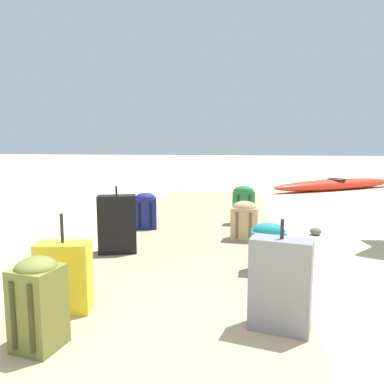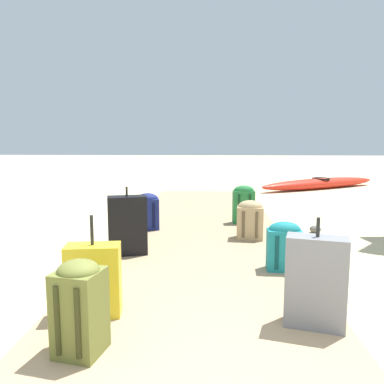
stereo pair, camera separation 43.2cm
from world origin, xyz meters
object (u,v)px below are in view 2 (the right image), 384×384
(suitcase_grey, at_px, (316,282))
(kayak, at_px, (321,183))
(suitcase_yellow, at_px, (94,280))
(suitcase_black, at_px, (127,225))
(backpack_teal, at_px, (284,245))
(backpack_green, at_px, (244,203))
(backpack_navy, at_px, (148,210))
(backpack_tan, at_px, (250,219))
(backpack_olive, at_px, (79,305))

(suitcase_grey, height_order, kayak, suitcase_grey)
(suitcase_yellow, xyz_separation_m, suitcase_grey, (1.57, -0.10, 0.05))
(suitcase_black, xyz_separation_m, backpack_teal, (1.65, -0.45, -0.07))
(backpack_green, height_order, backpack_navy, backpack_green)
(backpack_tan, distance_m, backpack_olive, 3.06)
(backpack_tan, bearing_deg, suitcase_black, -152.33)
(suitcase_grey, bearing_deg, backpack_teal, 89.73)
(backpack_olive, bearing_deg, suitcase_yellow, 98.25)
(kayak, bearing_deg, backpack_tan, -113.45)
(backpack_teal, distance_m, suitcase_grey, 1.15)
(suitcase_grey, bearing_deg, kayak, 74.04)
(backpack_tan, height_order, kayak, backpack_tan)
(backpack_green, relative_size, kayak, 0.15)
(backpack_green, bearing_deg, suitcase_grey, -86.35)
(suitcase_black, relative_size, backpack_green, 1.30)
(suitcase_yellow, xyz_separation_m, kayak, (3.94, 8.21, -0.19))
(suitcase_yellow, height_order, backpack_navy, suitcase_yellow)
(backpack_tan, xyz_separation_m, backpack_navy, (-1.42, 0.47, 0.01))
(suitcase_black, distance_m, suitcase_grey, 2.30)
(suitcase_black, relative_size, backpack_navy, 1.46)
(backpack_tan, distance_m, suitcase_black, 1.63)
(backpack_green, bearing_deg, suitcase_black, -130.26)
(backpack_olive, xyz_separation_m, backpack_green, (1.28, 3.71, 0.01))
(backpack_green, xyz_separation_m, suitcase_grey, (0.21, -3.30, 0.01))
(backpack_green, xyz_separation_m, backpack_teal, (0.22, -2.15, -0.05))
(backpack_tan, distance_m, kayak, 6.49)
(suitcase_yellow, bearing_deg, backpack_olive, -81.75)
(backpack_teal, distance_m, backpack_navy, 2.34)
(backpack_tan, relative_size, kayak, 0.13)
(suitcase_black, xyz_separation_m, backpack_navy, (0.02, 1.22, -0.05))
(suitcase_yellow, height_order, backpack_olive, suitcase_yellow)
(backpack_navy, bearing_deg, backpack_tan, -18.14)
(backpack_green, distance_m, backpack_navy, 1.49)
(suitcase_black, bearing_deg, backpack_olive, -85.63)
(backpack_teal, xyz_separation_m, suitcase_grey, (-0.01, -1.15, 0.06))
(backpack_olive, relative_size, suitcase_grey, 0.76)
(suitcase_black, relative_size, kayak, 0.20)
(backpack_navy, distance_m, kayak, 6.79)
(backpack_olive, height_order, backpack_green, backpack_green)
(backpack_tan, height_order, suitcase_grey, suitcase_grey)
(suitcase_black, bearing_deg, suitcase_yellow, -86.96)
(suitcase_black, height_order, suitcase_yellow, suitcase_black)
(backpack_navy, bearing_deg, backpack_olive, -87.67)
(backpack_navy, bearing_deg, kayak, 53.87)
(backpack_teal, bearing_deg, kayak, 71.68)
(backpack_olive, height_order, kayak, backpack_olive)
(suitcase_yellow, bearing_deg, backpack_teal, 33.70)
(suitcase_black, xyz_separation_m, suitcase_yellow, (0.08, -1.50, -0.07))
(backpack_tan, bearing_deg, suitcase_grey, -85.04)
(suitcase_grey, bearing_deg, backpack_tan, 94.96)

